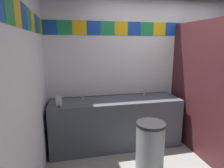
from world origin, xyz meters
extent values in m
cube|color=silver|center=(0.00, 1.50, 1.34)|extent=(4.02, 0.08, 2.67)
cube|color=#1947B7|center=(-1.89, 1.45, 1.99)|extent=(0.23, 0.01, 0.23)
cube|color=#1E8C4C|center=(-1.65, 1.45, 1.99)|extent=(0.23, 0.01, 0.23)
cube|color=yellow|center=(-1.42, 1.45, 1.99)|extent=(0.23, 0.01, 0.23)
cube|color=#1947B7|center=(-1.18, 1.45, 1.99)|extent=(0.23, 0.01, 0.23)
cube|color=#1E8C4C|center=(-0.94, 1.45, 1.99)|extent=(0.23, 0.01, 0.23)
cube|color=yellow|center=(-0.71, 1.45, 1.99)|extent=(0.23, 0.01, 0.23)
cube|color=#1947B7|center=(-0.47, 1.45, 1.99)|extent=(0.23, 0.01, 0.23)
cube|color=#1E8C4C|center=(-0.24, 1.45, 1.99)|extent=(0.23, 0.01, 0.23)
cube|color=yellow|center=(0.00, 1.45, 1.99)|extent=(0.23, 0.01, 0.23)
cube|color=#1947B7|center=(0.24, 1.45, 1.99)|extent=(0.23, 0.01, 0.23)
cube|color=#1E8C4C|center=(0.47, 1.45, 1.99)|extent=(0.23, 0.01, 0.23)
cube|color=yellow|center=(0.71, 1.45, 1.99)|extent=(0.23, 0.01, 0.23)
cube|color=#1947B7|center=(0.94, 1.45, 1.99)|extent=(0.23, 0.01, 0.23)
cube|color=#1E8C4C|center=(1.18, 1.45, 1.99)|extent=(0.23, 0.01, 0.23)
cube|color=silver|center=(-2.05, 0.00, 1.34)|extent=(0.08, 2.92, 2.67)
cube|color=#1E8C4C|center=(-2.00, -0.36, 1.99)|extent=(0.01, 0.23, 0.23)
cube|color=yellow|center=(-2.00, -0.12, 1.99)|extent=(0.01, 0.23, 0.23)
cube|color=#1947B7|center=(-2.00, 0.12, 1.99)|extent=(0.01, 0.23, 0.23)
cube|color=#1E8C4C|center=(-2.00, 0.36, 1.99)|extent=(0.01, 0.23, 0.23)
cube|color=yellow|center=(-2.00, 0.61, 1.99)|extent=(0.01, 0.23, 0.23)
cube|color=#1947B7|center=(-2.00, 0.85, 1.99)|extent=(0.01, 0.23, 0.23)
cube|color=#1E8C4C|center=(-2.00, 1.09, 1.99)|extent=(0.01, 0.23, 0.23)
cube|color=yellow|center=(-2.00, 1.34, 1.99)|extent=(0.01, 0.23, 0.23)
cube|color=#4C515B|center=(-0.87, 1.15, 0.41)|extent=(2.17, 0.61, 0.83)
cube|color=#4C515B|center=(-0.87, 1.44, 0.79)|extent=(2.17, 0.03, 0.08)
cylinder|color=silver|center=(-1.42, 1.12, 0.77)|extent=(0.34, 0.34, 0.10)
cylinder|color=silver|center=(-0.33, 1.12, 0.77)|extent=(0.34, 0.34, 0.10)
cylinder|color=silver|center=(-1.42, 1.26, 0.85)|extent=(0.04, 0.04, 0.05)
cylinder|color=silver|center=(-1.42, 1.21, 0.92)|extent=(0.02, 0.06, 0.09)
cylinder|color=silver|center=(-0.33, 1.26, 0.85)|extent=(0.04, 0.04, 0.05)
cylinder|color=silver|center=(-0.33, 1.21, 0.92)|extent=(0.02, 0.06, 0.09)
cube|color=#B7BABF|center=(-1.78, 0.97, 0.91)|extent=(0.09, 0.07, 0.16)
cylinder|color=black|center=(-1.78, 0.92, 0.85)|extent=(0.02, 0.02, 0.03)
cube|color=#471E23|center=(0.33, 0.67, 1.04)|extent=(0.04, 1.57, 2.08)
cylinder|color=white|center=(0.92, 0.92, 0.20)|extent=(0.38, 0.38, 0.40)
torus|color=white|center=(0.92, 0.92, 0.42)|extent=(0.39, 0.39, 0.05)
cube|color=white|center=(0.92, 1.13, 0.57)|extent=(0.34, 0.17, 0.34)
cylinder|color=#999EA3|center=(-0.61, 0.31, 0.35)|extent=(0.38, 0.38, 0.70)
cylinder|color=#262628|center=(-0.61, 0.31, 0.72)|extent=(0.38, 0.38, 0.04)
camera|label=1|loc=(-1.62, -1.91, 1.76)|focal=31.50mm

